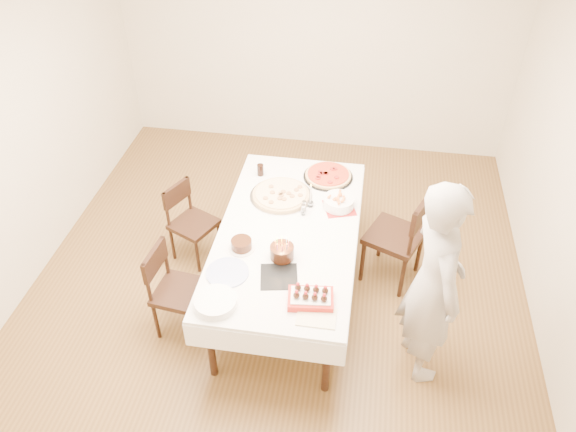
# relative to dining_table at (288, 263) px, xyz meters

# --- Properties ---
(floor) EXTENTS (5.00, 5.00, 0.00)m
(floor) POSITION_rel_dining_table_xyz_m (-0.11, 0.11, -0.38)
(floor) COLOR brown
(floor) RESTS_ON ground
(wall_back) EXTENTS (4.50, 0.04, 2.70)m
(wall_back) POSITION_rel_dining_table_xyz_m (-0.11, 2.61, 0.98)
(wall_back) COLOR beige
(wall_back) RESTS_ON floor
(wall_left) EXTENTS (0.04, 5.00, 2.70)m
(wall_left) POSITION_rel_dining_table_xyz_m (-2.36, 0.11, 0.98)
(wall_left) COLOR beige
(wall_left) RESTS_ON floor
(dining_table) EXTENTS (1.64, 2.36, 0.75)m
(dining_table) POSITION_rel_dining_table_xyz_m (0.00, 0.00, 0.00)
(dining_table) COLOR white
(dining_table) RESTS_ON floor
(chair_right_savory) EXTENTS (0.65, 0.65, 0.97)m
(chair_right_savory) POSITION_rel_dining_table_xyz_m (0.90, 0.38, 0.11)
(chair_right_savory) COLOR black
(chair_right_savory) RESTS_ON floor
(chair_left_savory) EXTENTS (0.54, 0.54, 0.79)m
(chair_left_savory) POSITION_rel_dining_table_xyz_m (-0.95, 0.35, 0.02)
(chair_left_savory) COLOR black
(chair_left_savory) RESTS_ON floor
(chair_left_dessert) EXTENTS (0.48, 0.48, 0.85)m
(chair_left_dessert) POSITION_rel_dining_table_xyz_m (-0.80, -0.52, 0.05)
(chair_left_dessert) COLOR black
(chair_left_dessert) RESTS_ON floor
(person) EXTENTS (0.59, 0.74, 1.76)m
(person) POSITION_rel_dining_table_xyz_m (1.14, -0.55, 0.50)
(person) COLOR #A29C99
(person) RESTS_ON floor
(pizza_white) EXTENTS (0.68, 0.68, 0.04)m
(pizza_white) POSITION_rel_dining_table_xyz_m (-0.14, 0.45, 0.40)
(pizza_white) COLOR beige
(pizza_white) RESTS_ON dining_table
(pizza_pepperoni) EXTENTS (0.56, 0.56, 0.04)m
(pizza_pepperoni) POSITION_rel_dining_table_xyz_m (0.25, 0.81, 0.40)
(pizza_pepperoni) COLOR red
(pizza_pepperoni) RESTS_ON dining_table
(red_placemat) EXTENTS (0.32, 0.32, 0.01)m
(red_placemat) POSITION_rel_dining_table_xyz_m (0.39, 0.37, 0.38)
(red_placemat) COLOR #B21E1E
(red_placemat) RESTS_ON dining_table
(pasta_bowl) EXTENTS (0.29, 0.29, 0.09)m
(pasta_bowl) POSITION_rel_dining_table_xyz_m (0.38, 0.39, 0.43)
(pasta_bowl) COLOR white
(pasta_bowl) RESTS_ON dining_table
(taper_candle) EXTENTS (0.07, 0.07, 0.25)m
(taper_candle) POSITION_rel_dining_table_xyz_m (0.14, 0.36, 0.50)
(taper_candle) COLOR white
(taper_candle) RESTS_ON dining_table
(shaker_pair) EXTENTS (0.11, 0.11, 0.11)m
(shaker_pair) POSITION_rel_dining_table_xyz_m (0.09, 0.23, 0.43)
(shaker_pair) COLOR white
(shaker_pair) RESTS_ON dining_table
(cola_glass) EXTENTS (0.07, 0.07, 0.11)m
(cola_glass) POSITION_rel_dining_table_xyz_m (-0.38, 0.75, 0.43)
(cola_glass) COLOR black
(cola_glass) RESTS_ON dining_table
(layer_cake) EXTENTS (0.26, 0.26, 0.09)m
(layer_cake) POSITION_rel_dining_table_xyz_m (-0.33, -0.27, 0.42)
(layer_cake) COLOR #351A0D
(layer_cake) RESTS_ON dining_table
(cake_board) EXTENTS (0.33, 0.33, 0.01)m
(cake_board) POSITION_rel_dining_table_xyz_m (0.02, -0.53, 0.38)
(cake_board) COLOR black
(cake_board) RESTS_ON dining_table
(birthday_cake) EXTENTS (0.24, 0.24, 0.17)m
(birthday_cake) POSITION_rel_dining_table_xyz_m (0.01, -0.33, 0.47)
(birthday_cake) COLOR #381F0F
(birthday_cake) RESTS_ON dining_table
(strawberry_box) EXTENTS (0.35, 0.25, 0.08)m
(strawberry_box) POSITION_rel_dining_table_xyz_m (0.28, -0.74, 0.42)
(strawberry_box) COLOR red
(strawberry_box) RESTS_ON dining_table
(box_lid) EXTENTS (0.28, 0.19, 0.02)m
(box_lid) POSITION_rel_dining_table_xyz_m (0.34, -0.88, 0.38)
(box_lid) COLOR beige
(box_lid) RESTS_ON dining_table
(plate_stack) EXTENTS (0.38, 0.38, 0.06)m
(plate_stack) POSITION_rel_dining_table_xyz_m (-0.38, -0.88, 0.41)
(plate_stack) COLOR white
(plate_stack) RESTS_ON dining_table
(china_plate) EXTENTS (0.40, 0.40, 0.01)m
(china_plate) POSITION_rel_dining_table_xyz_m (-0.38, -0.56, 0.38)
(china_plate) COLOR white
(china_plate) RESTS_ON dining_table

